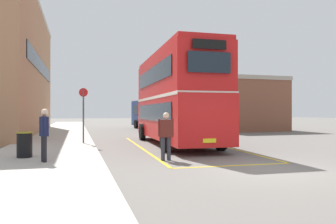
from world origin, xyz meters
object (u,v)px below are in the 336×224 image
(pedestrian_waiting_near, at_px, (44,131))
(double_decker_bus, at_px, (175,97))
(pedestrian_boarding, at_px, (166,133))
(single_deck_bus, at_px, (157,113))
(litter_bin, at_px, (25,145))
(bus_stop_sign, at_px, (83,110))

(pedestrian_waiting_near, bearing_deg, double_decker_bus, 41.03)
(pedestrian_boarding, relative_size, pedestrian_waiting_near, 1.01)
(single_deck_bus, xyz_separation_m, pedestrian_boarding, (-4.48, -19.21, -0.66))
(double_decker_bus, bearing_deg, litter_bin, -149.29)
(bus_stop_sign, bearing_deg, double_decker_bus, -8.51)
(pedestrian_boarding, height_order, litter_bin, pedestrian_boarding)
(double_decker_bus, height_order, single_deck_bus, double_decker_bus)
(single_deck_bus, height_order, bus_stop_sign, single_deck_bus)
(single_deck_bus, bearing_deg, pedestrian_waiting_near, -113.82)
(pedestrian_waiting_near, height_order, litter_bin, pedestrian_waiting_near)
(double_decker_bus, height_order, litter_bin, double_decker_bus)
(double_decker_bus, xyz_separation_m, pedestrian_boarding, (-1.97, -5.14, -1.53))
(single_deck_bus, distance_m, pedestrian_waiting_near, 21.08)
(pedestrian_boarding, bearing_deg, bus_stop_sign, 114.91)
(pedestrian_boarding, bearing_deg, single_deck_bus, 76.86)
(single_deck_bus, relative_size, pedestrian_boarding, 5.77)
(single_deck_bus, xyz_separation_m, bus_stop_sign, (-7.20, -13.36, 0.17))
(litter_bin, distance_m, bus_stop_sign, 5.28)
(double_decker_bus, bearing_deg, bus_stop_sign, 171.49)
(litter_bin, bearing_deg, pedestrian_boarding, -13.43)
(double_decker_bus, distance_m, litter_bin, 8.07)
(single_deck_bus, height_order, pedestrian_boarding, single_deck_bus)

